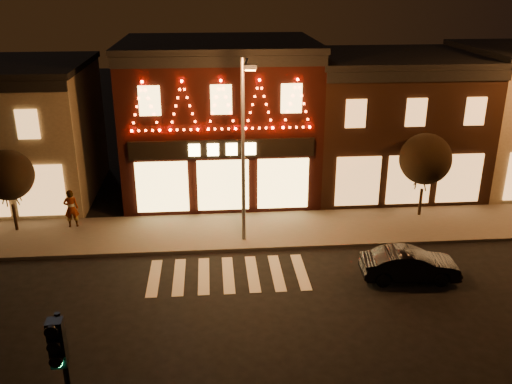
{
  "coord_description": "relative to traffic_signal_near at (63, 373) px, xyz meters",
  "views": [
    {
      "loc": [
        -0.55,
        -16.05,
        11.42
      ],
      "look_at": [
        1.14,
        4.0,
        3.6
      ],
      "focal_mm": 39.11,
      "sensor_mm": 36.0,
      "label": 1
    }
  ],
  "objects": [
    {
      "name": "tree_left",
      "position": [
        -6.04,
        14.98,
        -0.62
      ],
      "size": [
        2.35,
        2.35,
        3.92
      ],
      "rotation": [
        0.0,
        0.0,
        -0.25
      ],
      "color": "black",
      "rests_on": "sidewalk_far"
    },
    {
      "name": "sidewalk_far",
      "position": [
        5.83,
        14.08,
        -3.44
      ],
      "size": [
        44.0,
        4.0,
        0.15
      ],
      "primitive_type": "cube",
      "color": "#47423D",
      "rests_on": "ground"
    },
    {
      "name": "streetlamp_mid",
      "position": [
        4.7,
        12.81,
        1.45
      ],
      "size": [
        0.56,
        1.88,
        8.2
      ],
      "rotation": [
        0.0,
        0.0,
        -0.13
      ],
      "color": "#59595E",
      "rests_on": "sidewalk_far"
    },
    {
      "name": "building_right_a",
      "position": [
        13.33,
        20.07,
        0.25
      ],
      "size": [
        9.2,
        8.28,
        7.5
      ],
      "color": "#321B11",
      "rests_on": "ground"
    },
    {
      "name": "traffic_signal_near",
      "position": [
        0.0,
        0.0,
        0.0
      ],
      "size": [
        0.35,
        0.49,
        4.78
      ],
      "rotation": [
        0.0,
        0.0,
        0.06
      ],
      "color": "black",
      "rests_on": "sidewalk_near"
    },
    {
      "name": "ground",
      "position": [
        3.83,
        6.08,
        -3.52
      ],
      "size": [
        120.0,
        120.0,
        0.0
      ],
      "primitive_type": "plane",
      "color": "black",
      "rests_on": "ground"
    },
    {
      "name": "tree_right",
      "position": [
        13.69,
        15.12,
        -0.42
      ],
      "size": [
        2.52,
        2.52,
        4.21
      ],
      "rotation": [
        0.0,
        0.0,
        -0.05
      ],
      "color": "black",
      "rests_on": "sidewalk_far"
    },
    {
      "name": "dark_sedan",
      "position": [
        11.08,
        9.14,
        -2.88
      ],
      "size": [
        3.95,
        1.6,
        1.27
      ],
      "primitive_type": "imported",
      "rotation": [
        0.0,
        0.0,
        1.51
      ],
      "color": "black",
      "rests_on": "ground"
    },
    {
      "name": "pedestrian",
      "position": [
        -3.44,
        15.13,
        -2.43
      ],
      "size": [
        0.74,
        0.54,
        1.87
      ],
      "primitive_type": "imported",
      "rotation": [
        0.0,
        0.0,
        3.29
      ],
      "color": "gray",
      "rests_on": "sidewalk_far"
    },
    {
      "name": "building_pulp",
      "position": [
        3.83,
        20.06,
        0.65
      ],
      "size": [
        10.2,
        8.34,
        8.3
      ],
      "color": "black",
      "rests_on": "ground"
    }
  ]
}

